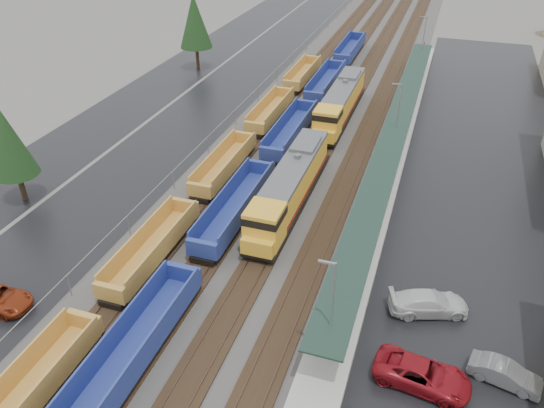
# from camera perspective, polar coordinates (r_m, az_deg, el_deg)

# --- Properties ---
(ballast_strip) EXTENTS (20.00, 160.00, 0.08)m
(ballast_strip) POSITION_cam_1_polar(r_m,az_deg,el_deg) (69.29, 6.06, 10.02)
(ballast_strip) COLOR #302D2B
(ballast_strip) RESTS_ON ground
(trackbed) EXTENTS (14.60, 160.00, 0.22)m
(trackbed) POSITION_cam_1_polar(r_m,az_deg,el_deg) (69.24, 6.07, 10.11)
(trackbed) COLOR black
(trackbed) RESTS_ON ground
(west_parking_lot) EXTENTS (10.00, 160.00, 0.02)m
(west_parking_lot) POSITION_cam_1_polar(r_m,az_deg,el_deg) (73.68, -5.58, 11.42)
(west_parking_lot) COLOR black
(west_parking_lot) RESTS_ON ground
(west_road) EXTENTS (9.00, 160.00, 0.02)m
(west_road) POSITION_cam_1_polar(r_m,az_deg,el_deg) (78.08, -12.48, 12.05)
(west_road) COLOR black
(west_road) RESTS_ON ground
(east_commuter_lot) EXTENTS (16.00, 100.00, 0.02)m
(east_commuter_lot) POSITION_cam_1_polar(r_m,az_deg,el_deg) (59.16, 21.92, 3.58)
(east_commuter_lot) COLOR black
(east_commuter_lot) RESTS_ON ground
(station_platform) EXTENTS (3.00, 80.00, 8.00)m
(station_platform) POSITION_cam_1_polar(r_m,az_deg,el_deg) (58.71, 12.90, 5.79)
(station_platform) COLOR #9E9B93
(station_platform) RESTS_ON ground
(chainlink_fence) EXTENTS (0.08, 160.04, 2.02)m
(chainlink_fence) POSITION_cam_1_polar(r_m,az_deg,el_deg) (69.80, -1.93, 11.74)
(chainlink_fence) COLOR gray
(chainlink_fence) RESTS_ON ground
(tree_west_near) EXTENTS (3.96, 3.96, 9.00)m
(tree_west_near) POSITION_cam_1_polar(r_m,az_deg,el_deg) (52.37, -26.43, 5.92)
(tree_west_near) COLOR #332316
(tree_west_near) RESTS_ON ground
(tree_west_far) EXTENTS (4.84, 4.84, 11.00)m
(tree_west_far) POSITION_cam_1_polar(r_m,az_deg,el_deg) (83.53, -8.32, 18.89)
(tree_west_far) COLOR #332316
(tree_west_far) RESTS_ON ground
(locomotive_lead) EXTENTS (2.82, 18.61, 4.21)m
(locomotive_lead) POSITION_cam_1_polar(r_m,az_deg,el_deg) (47.08, 1.85, 1.74)
(locomotive_lead) COLOR black
(locomotive_lead) RESTS_ON ground
(locomotive_trail) EXTENTS (2.82, 18.61, 4.21)m
(locomotive_trail) POSITION_cam_1_polar(r_m,az_deg,el_deg) (65.48, 7.31, 10.68)
(locomotive_trail) COLOR black
(locomotive_trail) RESTS_ON ground
(well_string_yellow) EXTENTS (2.46, 99.44, 2.18)m
(well_string_yellow) POSITION_cam_1_polar(r_m,az_deg,el_deg) (42.66, -12.73, -4.69)
(well_string_yellow) COLOR #C07E35
(well_string_yellow) RESTS_ON ground
(well_string_blue) EXTENTS (2.65, 115.11, 2.35)m
(well_string_blue) POSITION_cam_1_polar(r_m,az_deg,el_deg) (46.47, -3.95, -0.36)
(well_string_blue) COLOR navy
(well_string_blue) RESTS_ON ground
(parked_car_east_b) EXTENTS (3.39, 6.06, 1.60)m
(parked_car_east_b) POSITION_cam_1_polar(r_m,az_deg,el_deg) (34.33, 15.86, -17.24)
(parked_car_east_b) COLOR maroon
(parked_car_east_b) RESTS_ON ground
(parked_car_east_c) EXTENTS (3.89, 5.90, 1.59)m
(parked_car_east_c) POSITION_cam_1_polar(r_m,az_deg,el_deg) (38.92, 16.51, -10.17)
(parked_car_east_c) COLOR silver
(parked_car_east_c) RESTS_ON ground
(parked_car_east_e) EXTENTS (2.35, 4.44, 1.39)m
(parked_car_east_e) POSITION_cam_1_polar(r_m,az_deg,el_deg) (36.11, 23.77, -16.40)
(parked_car_east_e) COLOR slate
(parked_car_east_e) RESTS_ON ground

